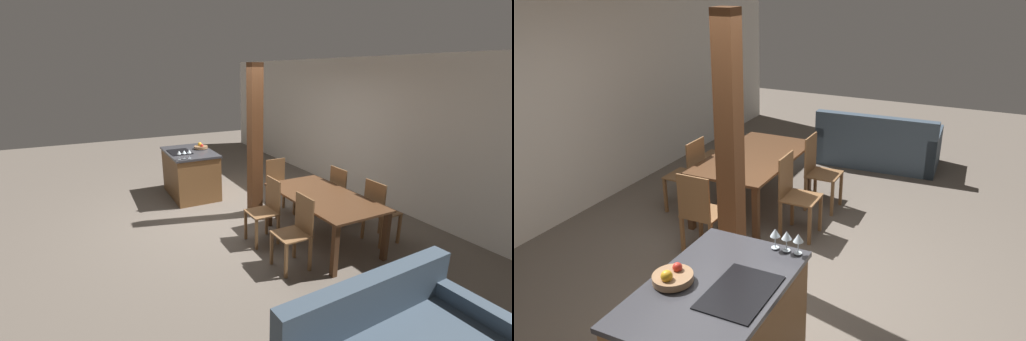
{
  "view_description": "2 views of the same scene",
  "coord_description": "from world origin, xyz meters",
  "views": [
    {
      "loc": [
        5.15,
        -2.13,
        2.45
      ],
      "look_at": [
        0.6,
        0.2,
        0.95
      ],
      "focal_mm": 24.0,
      "sensor_mm": 36.0,
      "label": 1
    },
    {
      "loc": [
        -3.7,
        -1.81,
        2.84
      ],
      "look_at": [
        0.6,
        0.2,
        0.95
      ],
      "focal_mm": 35.0,
      "sensor_mm": 36.0,
      "label": 2
    }
  ],
  "objects": [
    {
      "name": "fruit_bowl",
      "position": [
        -1.42,
        -0.03,
        0.95
      ],
      "size": [
        0.28,
        0.28,
        0.11
      ],
      "color": "#99704C",
      "rests_on": "kitchen_island"
    },
    {
      "name": "dining_chair_near_left",
      "position": [
        1.09,
        0.12,
        0.5
      ],
      "size": [
        0.4,
        0.4,
        0.95
      ],
      "color": "brown",
      "rests_on": "ground_plane"
    },
    {
      "name": "wine_glass_near",
      "position": [
        -0.74,
        -0.65,
        1.04
      ],
      "size": [
        0.08,
        0.08,
        0.16
      ],
      "color": "silver",
      "rests_on": "kitchen_island"
    },
    {
      "name": "dining_table",
      "position": [
        1.49,
        0.83,
        0.63
      ],
      "size": [
        1.75,
        0.98,
        0.73
      ],
      "color": "#51331E",
      "rests_on": "ground_plane"
    },
    {
      "name": "couch",
      "position": [
        3.8,
        -0.19,
        0.28
      ],
      "size": [
        1.02,
        1.86,
        0.86
      ],
      "rotation": [
        0.0,
        0.0,
        1.61
      ],
      "color": "#3D4C5B",
      "rests_on": "ground_plane"
    },
    {
      "name": "dining_chair_head_end",
      "position": [
        0.24,
        0.83,
        0.5
      ],
      "size": [
        0.4,
        0.4,
        0.95
      ],
      "rotation": [
        0.0,
        0.0,
        1.57
      ],
      "color": "brown",
      "rests_on": "ground_plane"
    },
    {
      "name": "wine_glass_middle",
      "position": [
        -0.74,
        -0.56,
        1.04
      ],
      "size": [
        0.08,
        0.08,
        0.16
      ],
      "color": "silver",
      "rests_on": "kitchen_island"
    },
    {
      "name": "timber_post",
      "position": [
        0.15,
        0.41,
        1.29
      ],
      "size": [
        0.21,
        0.21,
        2.57
      ],
      "color": "brown",
      "rests_on": "ground_plane"
    },
    {
      "name": "wall_back",
      "position": [
        0.0,
        2.82,
        1.35
      ],
      "size": [
        11.2,
        0.08,
        2.7
      ],
      "color": "silver",
      "rests_on": "ground_plane"
    },
    {
      "name": "kitchen_island",
      "position": [
        -1.33,
        -0.3,
        0.46
      ],
      "size": [
        1.35,
        0.87,
        0.92
      ],
      "color": "brown",
      "rests_on": "ground_plane"
    },
    {
      "name": "dining_chair_near_right",
      "position": [
        1.88,
        0.12,
        0.5
      ],
      "size": [
        0.4,
        0.4,
        0.95
      ],
      "color": "brown",
      "rests_on": "ground_plane"
    },
    {
      "name": "wine_glass_far",
      "position": [
        -0.74,
        -0.47,
        1.04
      ],
      "size": [
        0.08,
        0.08,
        0.16
      ],
      "color": "silver",
      "rests_on": "kitchen_island"
    },
    {
      "name": "ground_plane",
      "position": [
        0.0,
        0.0,
        0.0
      ],
      "size": [
        16.0,
        16.0,
        0.0
      ],
      "primitive_type": "plane",
      "color": "#665B51"
    },
    {
      "name": "dining_chair_far_right",
      "position": [
        1.88,
        1.55,
        0.5
      ],
      "size": [
        0.4,
        0.4,
        0.95
      ],
      "rotation": [
        0.0,
        0.0,
        3.14
      ],
      "color": "brown",
      "rests_on": "ground_plane"
    },
    {
      "name": "dining_chair_far_left",
      "position": [
        1.09,
        1.55,
        0.5
      ],
      "size": [
        0.4,
        0.4,
        0.95
      ],
      "rotation": [
        0.0,
        0.0,
        3.14
      ],
      "color": "brown",
      "rests_on": "ground_plane"
    }
  ]
}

